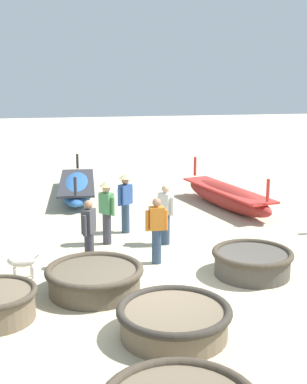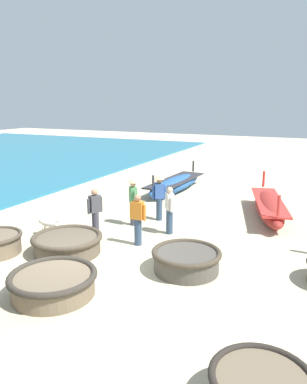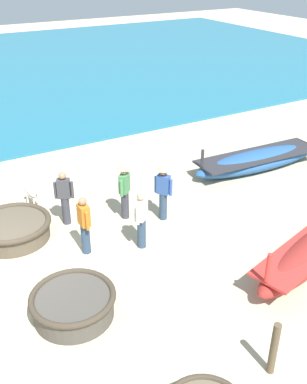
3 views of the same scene
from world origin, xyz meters
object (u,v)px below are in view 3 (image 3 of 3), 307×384
object	(u,v)px
dog	(31,194)
fisherman_standing_right	(124,188)
long_boat_ochre_hull	(258,160)
fisherman_crouching	(64,197)
coracle_center	(73,304)
fisherman_with_hat	(141,219)
fisherman_hauling	(163,189)
coracle_far_left	(13,228)
fisherman_standing_left	(84,224)
mooring_post_shoreline	(274,349)

from	to	relation	value
dog	fisherman_standing_right	bearing A→B (deg)	45.66
long_boat_ochre_hull	fisherman_crouching	distance (m)	6.96
coracle_center	fisherman_crouching	distance (m)	3.71
long_boat_ochre_hull	fisherman_with_hat	distance (m)	6.07
long_boat_ochre_hull	coracle_center	bearing A→B (deg)	-66.42
fisherman_with_hat	fisherman_hauling	world-z (taller)	fisherman_hauling
coracle_far_left	fisherman_crouching	size ratio (longest dim) A/B	1.28
coracle_center	fisherman_with_hat	size ratio (longest dim) A/B	1.14
fisherman_crouching	fisherman_with_hat	world-z (taller)	same
fisherman_crouching	coracle_far_left	bearing A→B (deg)	-89.50
coracle_center	fisherman_standing_left	world-z (taller)	fisherman_standing_left
coracle_far_left	long_boat_ochre_hull	bearing A→B (deg)	90.34
long_boat_ochre_hull	fisherman_standing_left	world-z (taller)	fisherman_standing_left
fisherman_crouching	fisherman_hauling	world-z (taller)	fisherman_hauling
long_boat_ochre_hull	dog	size ratio (longest dim) A/B	7.44
long_boat_ochre_hull	mooring_post_shoreline	bearing A→B (deg)	-39.88
fisherman_standing_left	long_boat_ochre_hull	bearing A→B (deg)	102.77
fisherman_standing_left	mooring_post_shoreline	size ratio (longest dim) A/B	1.38
fisherman_hauling	fisherman_standing_left	xyz separation A→B (m)	(0.42, -2.49, -0.12)
fisherman_standing_left	dog	size ratio (longest dim) A/B	2.33
fisherman_with_hat	fisherman_standing_left	bearing A→B (deg)	-109.80
long_boat_ochre_hull	fisherman_crouching	xyz separation A→B (m)	(0.04, -6.95, 0.50)
long_boat_ochre_hull	dog	xyz separation A→B (m)	(-1.45, -7.48, 0.03)
fisherman_standing_right	fisherman_standing_left	world-z (taller)	fisherman_standing_right
fisherman_standing_right	fisherman_hauling	size ratio (longest dim) A/B	1.00
coracle_far_left	mooring_post_shoreline	world-z (taller)	mooring_post_shoreline
coracle_center	mooring_post_shoreline	world-z (taller)	mooring_post_shoreline
fisherman_with_hat	fisherman_hauling	distance (m)	1.48
coracle_far_left	dog	distance (m)	1.77
coracle_center	dog	distance (m)	5.02
mooring_post_shoreline	long_boat_ochre_hull	bearing A→B (deg)	140.12
coracle_far_left	fisherman_crouching	world-z (taller)	fisherman_crouching
long_boat_ochre_hull	coracle_far_left	bearing A→B (deg)	-89.66
fisherman_standing_right	dog	world-z (taller)	fisherman_standing_right
fisherman_standing_left	coracle_far_left	bearing A→B (deg)	-137.42
dog	long_boat_ochre_hull	bearing A→B (deg)	79.02
coracle_center	long_boat_ochre_hull	size ratio (longest dim) A/B	0.36
coracle_center	fisherman_with_hat	distance (m)	2.86
fisherman_standing_left	fisherman_crouching	bearing A→B (deg)	177.89
coracle_far_left	fisherman_crouching	xyz separation A→B (m)	(-0.01, 1.47, 0.54)
long_boat_ochre_hull	dog	world-z (taller)	long_boat_ochre_hull
fisherman_standing_right	dog	xyz separation A→B (m)	(-2.03, -2.08, -0.59)
coracle_far_left	fisherman_hauling	distance (m)	4.12
fisherman_hauling	long_boat_ochre_hull	bearing A→B (deg)	104.55
coracle_center	coracle_far_left	world-z (taller)	coracle_center
coracle_far_left	fisherman_hauling	world-z (taller)	fisherman_hauling
fisherman_with_hat	long_boat_ochre_hull	bearing A→B (deg)	109.95
coracle_far_left	dog	bearing A→B (deg)	147.97
long_boat_ochre_hull	mooring_post_shoreline	world-z (taller)	long_boat_ochre_hull
coracle_center	dog	world-z (taller)	coracle_center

